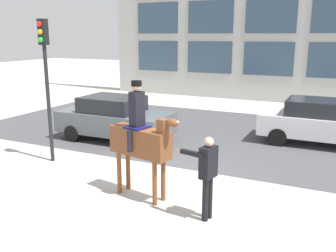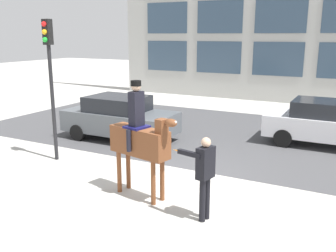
# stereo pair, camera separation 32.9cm
# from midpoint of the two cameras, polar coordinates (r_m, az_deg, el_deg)

# --- Properties ---
(ground_plane) EXTENTS (80.00, 80.00, 0.00)m
(ground_plane) POSITION_cam_midpoint_polar(r_m,az_deg,el_deg) (10.46, -0.17, -7.33)
(ground_plane) COLOR #B2AFA8
(road_surface) EXTENTS (19.86, 8.50, 0.01)m
(road_surface) POSITION_cam_midpoint_polar(r_m,az_deg,el_deg) (14.69, 7.87, -1.22)
(road_surface) COLOR #444447
(road_surface) RESTS_ON ground_plane
(mounted_horse_lead) EXTENTS (1.93, 0.76, 2.76)m
(mounted_horse_lead) POSITION_cam_midpoint_polar(r_m,az_deg,el_deg) (8.65, -5.24, -1.99)
(mounted_horse_lead) COLOR brown
(mounted_horse_lead) RESTS_ON ground_plane
(pedestrian_bystander) EXTENTS (0.89, 0.44, 1.78)m
(pedestrian_bystander) POSITION_cam_midpoint_polar(r_m,az_deg,el_deg) (7.68, 4.78, -6.95)
(pedestrian_bystander) COLOR black
(pedestrian_bystander) RESTS_ON ground_plane
(street_car_near_lane) EXTENTS (4.12, 1.96, 1.60)m
(street_car_near_lane) POSITION_cam_midpoint_polar(r_m,az_deg,el_deg) (13.78, -8.81, 1.21)
(street_car_near_lane) COLOR #51565B
(street_car_near_lane) RESTS_ON ground_plane
(street_car_far_lane) EXTENTS (3.91, 1.97, 1.57)m
(street_car_far_lane) POSITION_cam_midpoint_polar(r_m,az_deg,el_deg) (14.08, 21.21, 0.66)
(street_car_far_lane) COLOR silver
(street_car_far_lane) RESTS_ON ground_plane
(traffic_light) EXTENTS (0.24, 0.29, 4.20)m
(traffic_light) POSITION_cam_midpoint_polar(r_m,az_deg,el_deg) (11.54, -18.94, 8.25)
(traffic_light) COLOR black
(traffic_light) RESTS_ON ground_plane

